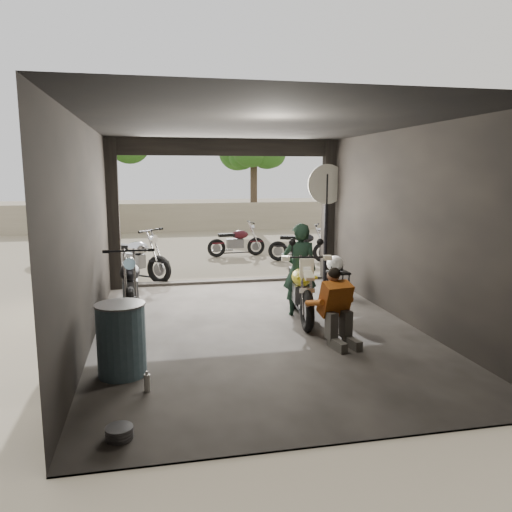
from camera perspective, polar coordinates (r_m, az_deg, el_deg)
name	(u,v)px	position (r m, az deg, el deg)	size (l,w,h in m)	color
ground	(257,330)	(8.05, 0.12, -8.45)	(80.00, 80.00, 0.00)	#7A6D56
garage	(250,246)	(8.28, -0.66, 1.15)	(7.00, 7.13, 3.20)	#2D2B28
boundary_wall	(190,217)	(21.63, -7.56, 4.43)	(18.00, 0.30, 1.20)	gray
tree_left	(111,132)	(20.10, -16.25, 13.43)	(2.20, 2.20, 5.60)	#382B1E
tree_right	(254,147)	(21.96, -0.26, 12.32)	(2.20, 2.20, 5.00)	#382B1E
main_bike	(300,285)	(8.49, 5.07, -3.31)	(0.74, 1.81, 1.21)	#F0EBCA
left_bike	(130,280)	(9.02, -14.21, -2.67)	(0.76, 1.85, 1.25)	black
outside_bike_a	(134,255)	(11.84, -13.78, 0.16)	(0.75, 1.82, 1.23)	black
outside_bike_b	(236,239)	(14.90, -2.25, 1.93)	(0.63, 1.53, 1.04)	#3E0F15
outside_bike_c	(300,243)	(14.01, 5.10, 1.50)	(0.66, 1.59, 1.08)	black
rider	(300,270)	(8.66, 5.00, -1.60)	(0.60, 0.39, 1.64)	black
mechanic	(339,310)	(7.28, 9.48, -6.06)	(0.55, 0.75, 1.09)	#B25917
stool	(338,275)	(10.04, 9.37, -2.19)	(0.39, 0.39, 0.54)	black
helmet	(335,264)	(10.00, 9.03, -0.86)	(0.34, 0.35, 0.32)	white
oil_drum	(121,341)	(6.38, -15.14, -9.32)	(0.59, 0.59, 0.91)	#3C5865
sign_post	(326,202)	(11.34, 8.06, 6.12)	(0.89, 0.08, 2.67)	black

